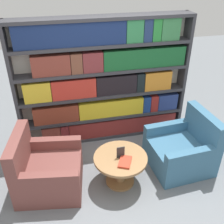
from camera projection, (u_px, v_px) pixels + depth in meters
name	position (u px, v px, depth m)	size (l,w,h in m)	color
ground_plane	(123.00, 187.00, 3.69)	(14.00, 14.00, 0.00)	slate
bookshelf	(105.00, 82.00, 4.25)	(2.79, 0.30, 2.07)	silver
armchair_left	(46.00, 171.00, 3.57)	(0.97, 0.95, 0.87)	brown
armchair_right	(182.00, 150.00, 3.96)	(0.90, 0.88, 0.87)	#386684
coffee_table	(120.00, 164.00, 3.62)	(0.74, 0.74, 0.46)	olive
table_sign	(121.00, 153.00, 3.51)	(0.11, 0.06, 0.17)	black
stray_book	(125.00, 162.00, 3.44)	(0.24, 0.28, 0.03)	#B73823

